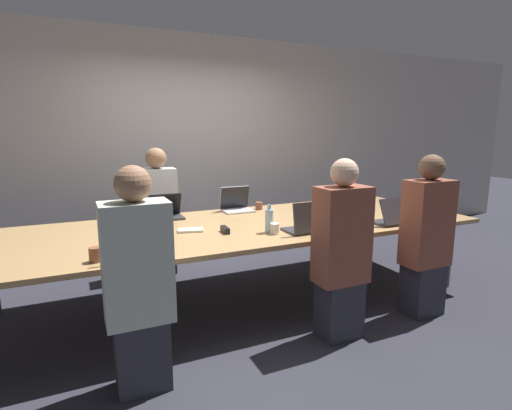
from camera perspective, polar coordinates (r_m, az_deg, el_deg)
name	(u,v)px	position (r m, az deg, el deg)	size (l,w,h in m)	color
ground_plane	(240,299)	(3.94, -2.28, -13.28)	(24.00, 24.00, 0.00)	#2D2D38
curtain_wall	(187,146)	(5.31, -9.89, 8.32)	(12.00, 0.06, 2.80)	#BCB7B2
conference_table	(240,229)	(3.72, -2.36, -3.43)	(4.51, 1.53, 0.74)	tan
laptop_far_center	(236,204)	(4.31, -2.83, 0.13)	(0.32, 0.26, 0.26)	silver
cup_far_center	(259,206)	(4.40, 0.43, -0.11)	(0.08, 0.08, 0.08)	brown
laptop_near_right	(393,217)	(3.91, 18.98, -1.60)	(0.33, 0.26, 0.25)	#333338
person_near_right	(426,239)	(3.74, 23.13, -4.43)	(0.40, 0.24, 1.40)	#2D2D38
bottle_near_right	(360,214)	(3.80, 14.60, -1.25)	(0.08, 0.08, 0.23)	#ADD1E0
laptop_near_left	(133,248)	(2.83, -17.12, -5.92)	(0.34, 0.26, 0.27)	#B7B7BC
person_near_left	(138,285)	(2.55, -16.45, -10.85)	(0.40, 0.24, 1.40)	#2D2D38
cup_near_left	(95,255)	(2.86, -21.96, -6.59)	(0.08, 0.08, 0.10)	brown
laptop_near_midright	(308,224)	(3.43, 7.47, -2.65)	(0.35, 0.27, 0.27)	#333338
person_near_midright	(341,253)	(3.12, 12.07, -6.74)	(0.40, 0.24, 1.40)	#2D2D38
cup_near_midright	(275,229)	(3.36, 2.68, -3.40)	(0.08, 0.08, 0.09)	white
bottle_near_midright	(269,221)	(3.40, 1.89, -2.23)	(0.07, 0.07, 0.24)	#ADD1E0
laptop_far_midleft	(166,211)	(4.05, -12.77, -0.86)	(0.32, 0.25, 0.25)	#333338
person_far_midleft	(158,213)	(4.57, -13.77, -1.14)	(0.40, 0.24, 1.41)	#2D2D38
stapler	(225,230)	(3.42, -4.44, -3.55)	(0.05, 0.15, 0.05)	black
notebook	(191,230)	(3.50, -9.33, -3.58)	(0.24, 0.17, 0.02)	silver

